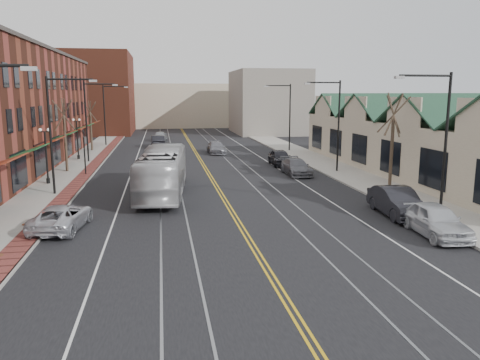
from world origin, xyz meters
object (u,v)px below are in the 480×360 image
object	(u,v)px
parked_car_c	(296,167)
parked_car_b	(397,202)
parked_car_d	(280,157)
transit_bus	(163,172)
parked_car_a	(436,220)
parked_suv	(62,217)

from	to	relation	value
parked_car_c	parked_car_b	bearing A→B (deg)	-83.50
parked_car_b	parked_car_d	size ratio (longest dim) A/B	1.10
parked_car_b	parked_car_d	xyz separation A→B (m)	(-1.80, 20.08, -0.05)
transit_bus	parked_car_b	world-z (taller)	transit_bus
parked_car_b	parked_car_d	distance (m)	20.16
parked_car_a	parked_car_d	world-z (taller)	parked_car_a
parked_car_d	parked_car_a	bearing A→B (deg)	-83.44
transit_bus	parked_car_a	distance (m)	17.98
parked_car_b	parked_car_c	distance (m)	14.60
parked_suv	parked_car_b	bearing A→B (deg)	-173.20
parked_car_d	parked_car_b	bearing A→B (deg)	-82.61
parked_car_a	parked_car_b	xyz separation A→B (m)	(0.00, 3.91, 0.02)
parked_suv	parked_car_c	bearing A→B (deg)	-132.10
parked_suv	parked_car_b	xyz separation A→B (m)	(18.60, -0.29, 0.16)
parked_car_d	parked_car_c	bearing A→B (deg)	-87.73
parked_car_a	parked_car_b	bearing A→B (deg)	94.22
transit_bus	parked_car_c	world-z (taller)	transit_bus
parked_suv	parked_car_a	distance (m)	19.07
parked_suv	parked_car_c	distance (m)	21.99
parked_car_c	parked_car_a	bearing A→B (deg)	-84.99
parked_car_a	parked_car_d	distance (m)	24.06
parked_car_a	parked_car_b	size ratio (longest dim) A/B	0.95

